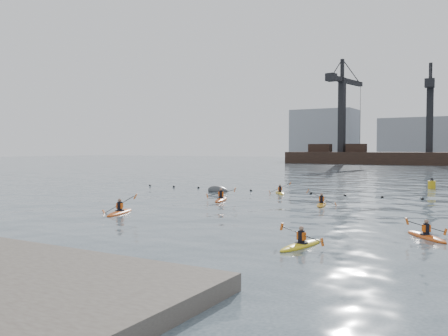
{
  "coord_description": "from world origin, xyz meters",
  "views": [
    {
      "loc": [
        15.14,
        -16.99,
        3.95
      ],
      "look_at": [
        0.87,
        7.5,
        2.8
      ],
      "focal_mm": 38.0,
      "sensor_mm": 36.0,
      "label": 1
    }
  ],
  "objects_px": {
    "kayaker_2": "(221,199)",
    "mooring_buoy": "(218,191)",
    "kayaker_5": "(280,192)",
    "nav_buoy": "(432,185)",
    "kayaker_0": "(120,212)",
    "kayaker_4": "(426,236)",
    "kayaker_3": "(322,204)",
    "kayaker_1": "(301,244)"
  },
  "relations": [
    {
      "from": "kayaker_3",
      "to": "mooring_buoy",
      "type": "bearing_deg",
      "value": 139.97
    },
    {
      "from": "kayaker_5",
      "to": "nav_buoy",
      "type": "relative_size",
      "value": 2.04
    },
    {
      "from": "kayaker_1",
      "to": "kayaker_5",
      "type": "relative_size",
      "value": 1.13
    },
    {
      "from": "kayaker_2",
      "to": "mooring_buoy",
      "type": "xyz_separation_m",
      "value": [
        -4.09,
        6.45,
        -0.1
      ]
    },
    {
      "from": "kayaker_3",
      "to": "kayaker_5",
      "type": "bearing_deg",
      "value": 117.59
    },
    {
      "from": "kayaker_0",
      "to": "kayaker_5",
      "type": "xyz_separation_m",
      "value": [
        3.23,
        16.95,
        -0.01
      ]
    },
    {
      "from": "kayaker_4",
      "to": "kayaker_5",
      "type": "relative_size",
      "value": 0.98
    },
    {
      "from": "nav_buoy",
      "to": "kayaker_1",
      "type": "bearing_deg",
      "value": -91.83
    },
    {
      "from": "kayaker_5",
      "to": "nav_buoy",
      "type": "distance_m",
      "value": 16.56
    },
    {
      "from": "kayaker_3",
      "to": "nav_buoy",
      "type": "distance_m",
      "value": 19.65
    },
    {
      "from": "nav_buoy",
      "to": "kayaker_4",
      "type": "bearing_deg",
      "value": -83.9
    },
    {
      "from": "kayaker_4",
      "to": "nav_buoy",
      "type": "relative_size",
      "value": 1.99
    },
    {
      "from": "kayaker_1",
      "to": "kayaker_3",
      "type": "bearing_deg",
      "value": 116.21
    },
    {
      "from": "kayaker_3",
      "to": "kayaker_4",
      "type": "bearing_deg",
      "value": -64.52
    },
    {
      "from": "kayaker_4",
      "to": "kayaker_5",
      "type": "xyz_separation_m",
      "value": [
        -14.01,
        16.03,
        -0.0
      ]
    },
    {
      "from": "kayaker_0",
      "to": "kayaker_4",
      "type": "distance_m",
      "value": 17.26
    },
    {
      "from": "kayaker_1",
      "to": "mooring_buoy",
      "type": "bearing_deg",
      "value": 139.37
    },
    {
      "from": "kayaker_3",
      "to": "nav_buoy",
      "type": "relative_size",
      "value": 2.35
    },
    {
      "from": "kayaker_4",
      "to": "mooring_buoy",
      "type": "distance_m",
      "value": 24.73
    },
    {
      "from": "kayaker_0",
      "to": "kayaker_2",
      "type": "xyz_separation_m",
      "value": [
        1.62,
        9.42,
        0.0
      ]
    },
    {
      "from": "kayaker_0",
      "to": "kayaker_1",
      "type": "xyz_separation_m",
      "value": [
        13.14,
        -3.68,
        -0.01
      ]
    },
    {
      "from": "kayaker_0",
      "to": "nav_buoy",
      "type": "distance_m",
      "value": 32.61
    },
    {
      "from": "kayaker_2",
      "to": "nav_buoy",
      "type": "bearing_deg",
      "value": 37.76
    },
    {
      "from": "kayaker_5",
      "to": "kayaker_2",
      "type": "bearing_deg",
      "value": -136.6
    },
    {
      "from": "kayaker_5",
      "to": "kayaker_0",
      "type": "bearing_deg",
      "value": -135.31
    },
    {
      "from": "mooring_buoy",
      "to": "kayaker_2",
      "type": "bearing_deg",
      "value": -57.63
    },
    {
      "from": "kayaker_2",
      "to": "nav_buoy",
      "type": "relative_size",
      "value": 2.58
    },
    {
      "from": "kayaker_0",
      "to": "kayaker_4",
      "type": "xyz_separation_m",
      "value": [
        17.24,
        0.92,
        -0.01
      ]
    },
    {
      "from": "kayaker_1",
      "to": "kayaker_4",
      "type": "distance_m",
      "value": 6.16
    },
    {
      "from": "kayaker_1",
      "to": "nav_buoy",
      "type": "bearing_deg",
      "value": 98.93
    },
    {
      "from": "kayaker_1",
      "to": "nav_buoy",
      "type": "height_order",
      "value": "nav_buoy"
    },
    {
      "from": "nav_buoy",
      "to": "mooring_buoy",
      "type": "bearing_deg",
      "value": -141.01
    },
    {
      "from": "kayaker_0",
      "to": "kayaker_3",
      "type": "relative_size",
      "value": 1.07
    },
    {
      "from": "kayaker_1",
      "to": "kayaker_4",
      "type": "height_order",
      "value": "kayaker_4"
    },
    {
      "from": "kayaker_4",
      "to": "kayaker_2",
      "type": "bearing_deg",
      "value": -67.57
    },
    {
      "from": "mooring_buoy",
      "to": "nav_buoy",
      "type": "bearing_deg",
      "value": 38.99
    },
    {
      "from": "nav_buoy",
      "to": "kayaker_5",
      "type": "bearing_deg",
      "value": -131.47
    },
    {
      "from": "kayaker_1",
      "to": "kayaker_3",
      "type": "height_order",
      "value": "kayaker_3"
    },
    {
      "from": "kayaker_2",
      "to": "mooring_buoy",
      "type": "bearing_deg",
      "value": 102.38
    },
    {
      "from": "kayaker_2",
      "to": "kayaker_3",
      "type": "xyz_separation_m",
      "value": [
        7.65,
        0.91,
        -0.01
      ]
    },
    {
      "from": "kayaker_1",
      "to": "kayaker_0",
      "type": "bearing_deg",
      "value": 175.11
    },
    {
      "from": "kayaker_2",
      "to": "kayaker_5",
      "type": "height_order",
      "value": "kayaker_2"
    }
  ]
}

